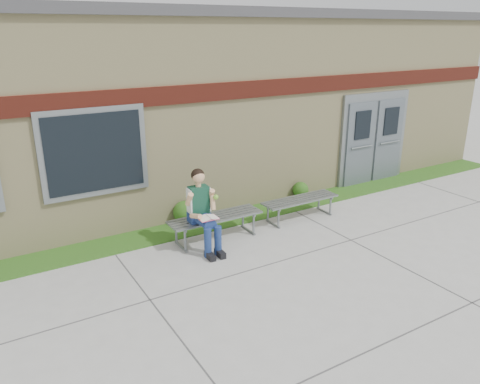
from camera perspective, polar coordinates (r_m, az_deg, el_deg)
ground at (r=8.18m, az=10.70°, el=-8.61°), size 80.00×80.00×0.00m
grass_strip at (r=10.06m, az=0.91°, el=-2.74°), size 16.00×0.80×0.02m
school_building at (r=12.44m, az=-7.49°, el=11.37°), size 16.20×6.22×4.20m
bench_left at (r=8.80m, az=-3.01°, el=-3.60°), size 1.80×0.51×0.47m
bench_right at (r=9.84m, az=7.32°, el=-1.35°), size 1.70×0.48×0.44m
girl at (r=8.31m, az=-4.57°, el=-2.13°), size 0.54×0.90×1.46m
shrub_mid at (r=9.58m, az=-6.78°, el=-2.46°), size 0.47×0.47×0.47m
shrub_east at (r=11.06m, az=7.39°, el=0.27°), size 0.37×0.37×0.37m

